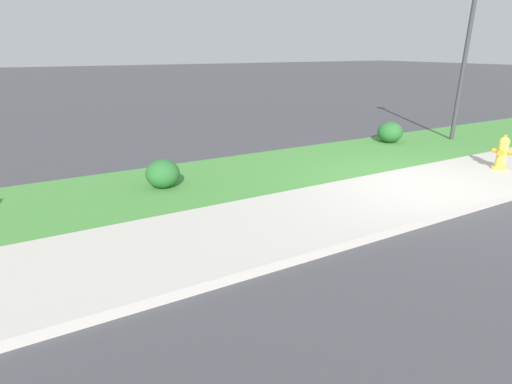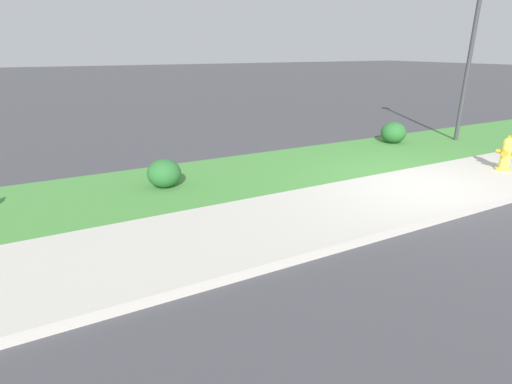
{
  "view_description": "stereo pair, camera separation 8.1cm",
  "coord_description": "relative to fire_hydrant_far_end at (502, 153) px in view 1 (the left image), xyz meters",
  "views": [
    {
      "loc": [
        -6.03,
        -4.48,
        2.36
      ],
      "look_at": [
        -3.4,
        0.27,
        0.4
      ],
      "focal_mm": 28.0,
      "sensor_mm": 36.0,
      "label": 1
    },
    {
      "loc": [
        -5.96,
        -4.52,
        2.36
      ],
      "look_at": [
        -3.4,
        0.27,
        0.4
      ],
      "focal_mm": 28.0,
      "sensor_mm": 36.0,
      "label": 2
    }
  ],
  "objects": [
    {
      "name": "shrub_bush_far_verge",
      "position": [
        -0.08,
        2.92,
        -0.07
      ],
      "size": [
        0.65,
        0.65,
        0.55
      ],
      "color": "#28662D",
      "rests_on": "ground"
    },
    {
      "name": "shrub_bush_near_lamp",
      "position": [
        -6.42,
        2.25,
        -0.09
      ],
      "size": [
        0.6,
        0.6,
        0.51
      ],
      "color": "#28662D",
      "rests_on": "ground"
    },
    {
      "name": "ground_plane",
      "position": [
        -2.22,
        -0.02,
        -0.35
      ],
      "size": [
        120.0,
        120.0,
        0.0
      ],
      "primitive_type": "plane",
      "color": "#424247"
    },
    {
      "name": "grass_verge",
      "position": [
        -2.22,
        2.31,
        -0.34
      ],
      "size": [
        18.0,
        2.66,
        0.01
      ],
      "primitive_type": "cube",
      "color": "#47893D",
      "rests_on": "ground"
    },
    {
      "name": "street_lamp",
      "position": [
        1.72,
        2.37,
        2.4
      ],
      "size": [
        0.32,
        0.32,
        4.07
      ],
      "color": "#3D3D42",
      "rests_on": "ground"
    },
    {
      "name": "sidewalk_pavement",
      "position": [
        -2.22,
        -0.02,
        -0.34
      ],
      "size": [
        18.0,
        2.02,
        0.01
      ],
      "primitive_type": "cube",
      "color": "#BCB7AD",
      "rests_on": "ground"
    },
    {
      "name": "street_curb",
      "position": [
        -2.22,
        -1.11,
        -0.29
      ],
      "size": [
        18.0,
        0.16,
        0.12
      ],
      "primitive_type": "cube",
      "color": "#BCB7AD",
      "rests_on": "ground"
    },
    {
      "name": "fire_hydrant_far_end",
      "position": [
        0.0,
        0.0,
        0.0
      ],
      "size": [
        0.35,
        0.38,
        0.72
      ],
      "rotation": [
        0.0,
        0.0,
        1.9
      ],
      "color": "yellow",
      "rests_on": "ground"
    }
  ]
}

